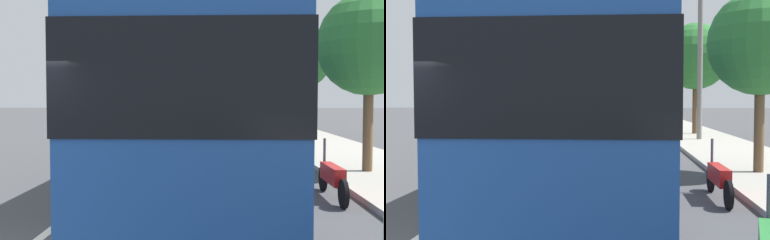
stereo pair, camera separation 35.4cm
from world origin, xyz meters
TOP-DOWN VIEW (x-y plane):
  - sidewalk_curb at (10.00, -7.46)m, footprint 110.00×3.60m
  - lane_divider_line at (10.00, 0.00)m, footprint 110.00×0.16m
  - coach_bus at (5.29, -2.26)m, footprint 12.03×2.80m
  - motorcycle_mid_row at (4.86, -5.17)m, footprint 2.33×0.24m
  - car_ahead_same_lane at (39.78, -2.63)m, footprint 4.60×2.10m
  - car_far_distant at (23.05, -1.71)m, footprint 4.46×2.09m
  - car_oncoming at (49.16, -2.37)m, footprint 4.10×2.09m
  - car_side_street at (49.81, 2.98)m, footprint 3.98×2.00m
  - roadside_tree_mid_block at (7.93, -6.87)m, footprint 2.85×2.85m
  - roadside_tree_far_block at (22.43, -7.46)m, footprint 3.84×3.84m
  - utility_pole at (18.55, -7.06)m, footprint 0.26×0.26m

SIDE VIEW (x-z plane):
  - lane_divider_line at x=10.00m, z-range 0.00..0.01m
  - sidewalk_curb at x=10.00m, z-range 0.00..0.14m
  - motorcycle_mid_row at x=4.86m, z-range -0.15..1.08m
  - car_side_street at x=49.81m, z-range -0.02..1.32m
  - car_ahead_same_lane at x=39.78m, z-range -0.02..1.42m
  - car_far_distant at x=23.05m, z-range -0.02..1.50m
  - car_oncoming at x=49.16m, z-range -0.04..1.52m
  - coach_bus at x=5.29m, z-range 0.23..3.69m
  - roadside_tree_mid_block at x=7.93m, z-range 1.10..6.18m
  - utility_pole at x=18.55m, z-range 0.00..7.40m
  - roadside_tree_far_block at x=22.43m, z-range 1.33..7.86m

